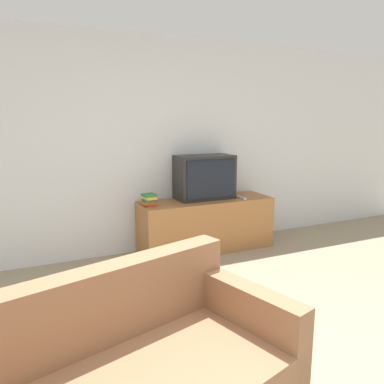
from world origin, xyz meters
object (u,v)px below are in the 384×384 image
at_px(tv_stand, 206,225).
at_px(book_stack, 149,200).
at_px(television, 205,177).
at_px(remote_on_stand, 241,198).

height_order(tv_stand, book_stack, book_stack).
height_order(television, book_stack, television).
bearing_deg(tv_stand, remote_on_stand, -17.30).
distance_m(tv_stand, remote_on_stand, 0.56).
relative_size(book_stack, remote_on_stand, 1.09).
distance_m(television, remote_on_stand, 0.53).
height_order(book_stack, remote_on_stand, book_stack).
height_order(tv_stand, remote_on_stand, remote_on_stand).
distance_m(book_stack, remote_on_stand, 1.18).
bearing_deg(book_stack, television, 7.50).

